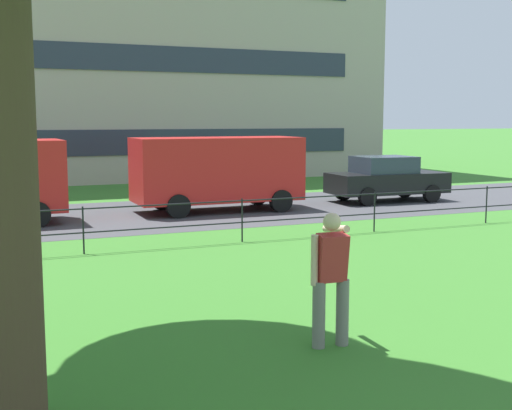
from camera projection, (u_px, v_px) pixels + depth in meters
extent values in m
cube|color=#424247|center=(118.00, 216.00, 19.42)|extent=(80.00, 6.82, 0.01)
cylinder|color=black|center=(83.00, 230.00, 13.96)|extent=(0.04, 0.04, 1.00)
cylinder|color=black|center=(242.00, 220.00, 15.35)|extent=(0.04, 0.04, 1.00)
cylinder|color=black|center=(374.00, 212.00, 16.74)|extent=(0.04, 0.04, 1.00)
cylinder|color=black|center=(486.00, 205.00, 18.14)|extent=(0.04, 0.04, 1.00)
cylinder|color=black|center=(166.00, 227.00, 14.66)|extent=(32.02, 0.03, 0.03)
cylinder|color=black|center=(166.00, 205.00, 14.60)|extent=(32.02, 0.03, 0.03)
cylinder|color=#4C3828|center=(2.00, 134.00, 5.68)|extent=(0.56, 0.56, 5.34)
cylinder|color=slate|center=(319.00, 315.00, 8.24)|extent=(0.16, 0.16, 0.83)
cylinder|color=slate|center=(342.00, 312.00, 8.34)|extent=(0.16, 0.16, 0.83)
cube|color=#B22D2D|center=(331.00, 257.00, 8.20)|extent=(0.38, 0.32, 0.60)
sphere|color=beige|center=(332.00, 222.00, 8.14)|extent=(0.22, 0.22, 0.22)
cylinder|color=beige|center=(336.00, 229.00, 8.51)|extent=(0.14, 0.63, 0.18)
cylinder|color=beige|center=(315.00, 260.00, 8.13)|extent=(0.09, 0.09, 0.62)
cube|color=#283342|center=(43.00, 163.00, 18.19)|extent=(0.15, 1.67, 0.76)
cylinder|color=black|center=(29.00, 206.00, 19.07)|extent=(0.68, 0.25, 0.68)
cylinder|color=black|center=(37.00, 215.00, 17.39)|extent=(0.68, 0.25, 0.68)
cube|color=red|center=(217.00, 169.00, 20.35)|extent=(5.02, 2.02, 1.90)
cube|color=#283342|center=(277.00, 157.00, 21.07)|extent=(0.14, 1.67, 0.76)
cylinder|color=black|center=(257.00, 195.00, 21.98)|extent=(0.68, 0.25, 0.68)
cylinder|color=black|center=(281.00, 201.00, 20.27)|extent=(0.68, 0.25, 0.68)
cylinder|color=black|center=(161.00, 199.00, 20.76)|extent=(0.68, 0.25, 0.68)
cylinder|color=black|center=(178.00, 206.00, 19.05)|extent=(0.68, 0.25, 0.68)
cube|color=black|center=(387.00, 183.00, 22.86)|extent=(4.06, 1.84, 0.68)
cube|color=#2D3847|center=(384.00, 165.00, 22.72)|extent=(1.95, 1.58, 0.56)
cylinder|color=black|center=(404.00, 189.00, 24.09)|extent=(0.61, 0.22, 0.60)
cylinder|color=black|center=(432.00, 194.00, 22.60)|extent=(0.61, 0.22, 0.60)
cylinder|color=black|center=(343.00, 192.00, 23.20)|extent=(0.61, 0.22, 0.60)
cylinder|color=black|center=(367.00, 197.00, 21.71)|extent=(0.61, 0.22, 0.60)
cube|color=#283342|center=(95.00, 143.00, 28.34)|extent=(24.14, 0.06, 1.10)
cube|color=#283342|center=(93.00, 56.00, 27.88)|extent=(24.14, 0.06, 1.10)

